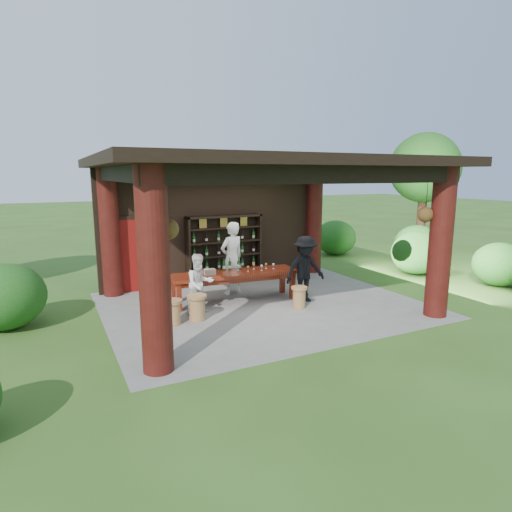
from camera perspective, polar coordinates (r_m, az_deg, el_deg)
name	(u,v)px	position (r m, az deg, el deg)	size (l,w,h in m)	color
ground	(263,305)	(10.53, 0.97, -6.53)	(90.00, 90.00, 0.00)	#2D5119
pavilion	(255,216)	(10.47, -0.13, 5.30)	(7.50, 6.00, 3.60)	slate
wine_shelf	(225,249)	(12.46, -4.19, 0.92)	(2.26, 0.34, 1.99)	black
tasting_table	(234,277)	(10.67, -2.90, -2.78)	(3.22, 1.07, 0.75)	#52150B
stool_near_left	(197,307)	(9.47, -7.87, -6.72)	(0.43, 0.43, 0.57)	#9C713E
stool_near_right	(299,296)	(10.31, 5.77, -5.39)	(0.39, 0.39, 0.51)	#9C713E
stool_far_left	(173,312)	(9.29, -11.04, -7.28)	(0.41, 0.41, 0.54)	#9C713E
host	(232,258)	(11.31, -3.23, -0.29)	(0.70, 0.46, 1.92)	white
guest_woman	(200,284)	(9.83, -7.53, -3.70)	(0.67, 0.52, 1.38)	silver
guest_man	(305,269)	(10.67, 6.55, -1.75)	(1.07, 0.62, 1.66)	black
table_bottles	(231,264)	(10.87, -3.38, -1.06)	(0.43, 0.18, 0.31)	#194C1E
table_glasses	(257,267)	(10.87, 0.12, -1.46)	(0.95, 0.35, 0.15)	silver
napkin_basket	(210,272)	(10.40, -6.18, -2.13)	(0.26, 0.18, 0.14)	#BF6672
shrubs	(356,265)	(12.75, 13.25, -1.16)	(14.57, 9.36, 1.36)	#194C14
trees	(352,167)	(13.52, 12.63, 11.54)	(21.91, 9.55, 4.80)	#3F2819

